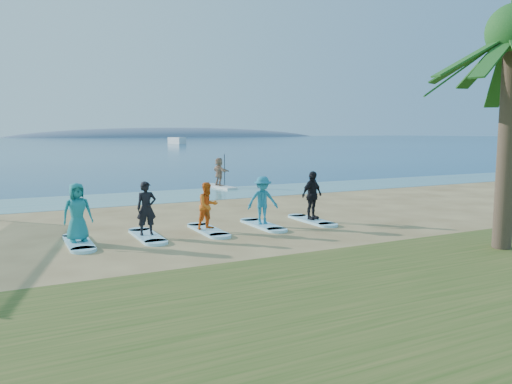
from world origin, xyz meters
name	(u,v)px	position (x,y,z in m)	size (l,w,h in m)	color
ground	(244,234)	(0.00, 0.00, 0.00)	(600.00, 600.00, 0.00)	tan
shallow_water	(156,197)	(0.00, 10.50, 0.01)	(600.00, 600.00, 0.00)	teal
ocean	(26,142)	(0.00, 160.00, 0.01)	(600.00, 600.00, 0.00)	navy
island_ridge	(177,137)	(95.00, 300.00, 0.00)	(220.00, 56.00, 18.00)	slate
paddleboard	(219,186)	(4.62, 13.10, 0.06)	(0.70, 3.00, 0.12)	silver
paddleboarder	(219,172)	(4.62, 13.10, 0.96)	(1.55, 0.49, 1.67)	tan
boat_offshore_b	(177,144)	(35.37, 115.95, 0.00)	(2.19, 6.37, 1.78)	silver
surfboard_0	(79,243)	(-5.03, 0.96, 0.04)	(0.70, 2.20, 0.09)	#9FE0F7
student_0	(77,212)	(-5.03, 0.96, 0.97)	(0.86, 0.56, 1.75)	teal
surfboard_1	(147,236)	(-2.95, 0.96, 0.04)	(0.70, 2.20, 0.09)	#9FE0F7
student_1	(146,208)	(-2.95, 0.96, 0.94)	(0.62, 0.41, 1.70)	black
surfboard_2	(208,230)	(-0.88, 0.96, 0.04)	(0.70, 2.20, 0.09)	#9FE0F7
student_2	(208,206)	(-0.88, 0.96, 0.88)	(0.77, 0.60, 1.58)	orange
surfboard_3	(263,225)	(1.19, 0.96, 0.04)	(0.70, 2.20, 0.09)	#9FE0F7
student_3	(263,200)	(1.19, 0.96, 0.93)	(1.09, 0.63, 1.69)	teal
surfboard_4	(312,220)	(3.26, 0.96, 0.04)	(0.70, 2.20, 0.09)	#9FE0F7
student_4	(312,195)	(3.26, 0.96, 0.99)	(1.05, 0.44, 1.80)	black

